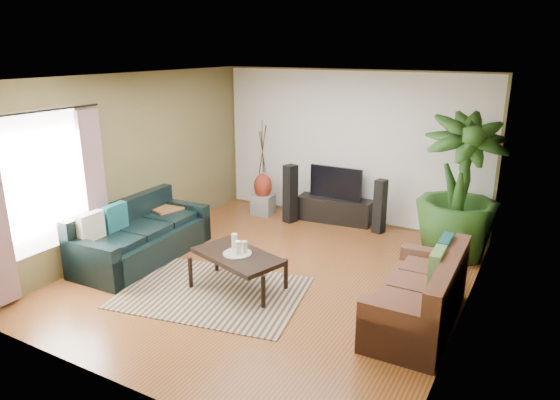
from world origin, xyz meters
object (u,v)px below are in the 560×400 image
Objects in this scene: tv_stand at (335,210)px; speaker_left at (290,194)px; speaker_right at (380,206)px; side_table at (167,222)px; coffee_table at (238,271)px; potted_plant at (460,188)px; sofa_left at (143,232)px; pedestal at (263,204)px; vase at (263,186)px; sofa_right at (418,290)px; television at (336,183)px.

speaker_left reaches higher than tv_stand.
side_table is at bearing -135.13° from speaker_right.
coffee_table reaches higher than tv_stand.
potted_plant reaches higher than speaker_left.
side_table is at bearing 14.42° from sofa_left.
pedestal is at bearing -174.74° from speaker_left.
coffee_table is 2.75m from speaker_left.
tv_stand is 3.55× the size of pedestal.
vase is at bearing -165.40° from speaker_right.
sofa_right reaches higher than vase.
vase is at bearing 175.19° from potted_plant.
vase is at bearing -169.12° from television.
tv_stand reaches higher than pedestal.
tv_stand is 1.43× the size of speaker_right.
sofa_left is 4.74m from potted_plant.
sofa_right is 1.51× the size of coffee_table.
side_table is (-4.31, 0.68, -0.15)m from sofa_right.
sofa_right is at bearing -51.82° from speaker_right.
speaker_right is (2.75, 2.78, 0.04)m from sofa_left.
coffee_table is (1.80, -0.14, -0.18)m from sofa_left.
television is 2.60× the size of pedestal.
potted_plant is (2.91, -0.16, 0.55)m from speaker_left.
television is 0.93× the size of speaker_left.
sofa_right reaches higher than pedestal.
television reaches higher than sofa_right.
side_table is (-0.75, -1.85, -0.27)m from vase.
potted_plant is at bearing 65.24° from coffee_table.
speaker_left is 1.13× the size of speaker_right.
speaker_right reaches higher than pedestal.
speaker_right reaches higher than tv_stand.
tv_stand is 1.36× the size of television.
sofa_left and sofa_right have the same top height.
television is at bearing 106.09° from coffee_table.
potted_plant is at bearing -4.81° from vase.
pedestal is at bearing -175.16° from tv_stand.
potted_plant is at bearing -5.90° from speaker_right.
speaker_left is at bearing -27.02° from sofa_left.
potted_plant reaches higher than side_table.
tv_stand is at bearing -142.48° from sofa_right.
pedestal is (-0.66, 0.14, -0.34)m from speaker_left.
coffee_table is 3.48m from potted_plant.
speaker_right reaches higher than sofa_left.
television is 1.50m from pedestal.
sofa_right is 3.25× the size of side_table.
pedestal is 0.78× the size of vase.
coffee_table is at bearing -25.07° from side_table.
television reaches higher than side_table.
sofa_right is 0.84× the size of potted_plant.
sofa_left is 1.20× the size of sofa_right.
pedestal is 1.99m from side_table.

